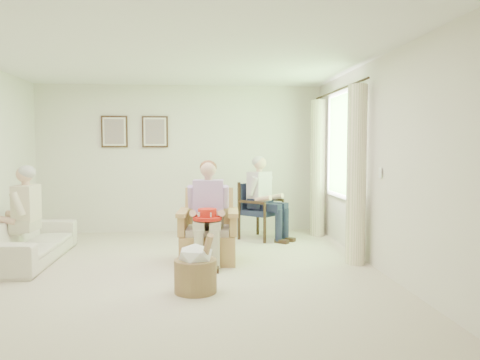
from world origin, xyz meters
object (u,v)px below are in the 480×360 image
(person_dark, at_px, (262,192))
(wood_armchair, at_px, (260,208))
(red_hat, at_px, (207,216))
(hatbox, at_px, (196,268))
(person_wicker, at_px, (208,206))
(sofa, at_px, (28,239))
(wicker_armchair, at_px, (208,238))
(person_sofa, at_px, (22,210))

(person_dark, bearing_deg, wood_armchair, 41.91)
(red_hat, height_order, hatbox, red_hat)
(person_wicker, bearing_deg, sofa, 176.33)
(wicker_armchair, bearing_deg, red_hat, -89.09)
(wood_armchair, relative_size, person_wicker, 0.70)
(person_sofa, height_order, hatbox, person_sofa)
(person_sofa, bearing_deg, wood_armchair, 115.92)
(sofa, bearing_deg, red_hat, -102.64)
(wicker_armchair, height_order, sofa, wicker_armchair)
(person_wicker, bearing_deg, wicker_armchair, 94.01)
(wood_armchair, relative_size, hatbox, 1.40)
(person_dark, relative_size, red_hat, 3.70)
(wicker_armchair, bearing_deg, person_wicker, -85.99)
(person_wicker, relative_size, person_dark, 0.98)
(red_hat, distance_m, hatbox, 1.09)
(wicker_armchair, bearing_deg, person_sofa, -176.70)
(person_wicker, distance_m, hatbox, 1.32)
(red_hat, relative_size, hatbox, 0.55)
(sofa, bearing_deg, wood_armchair, -68.01)
(wood_armchair, xyz_separation_m, sofa, (-3.28, -1.32, -0.21))
(sofa, xyz_separation_m, person_sofa, (-0.00, -0.16, 0.42))
(wicker_armchair, relative_size, wood_armchair, 1.04)
(person_dark, bearing_deg, wicker_armchair, -171.46)
(person_wicker, xyz_separation_m, hatbox, (-0.16, -1.21, -0.50))
(person_sofa, bearing_deg, person_dark, 113.68)
(sofa, bearing_deg, hatbox, -124.62)
(person_sofa, distance_m, hatbox, 2.65)
(sofa, relative_size, hatbox, 3.06)
(person_wicker, bearing_deg, person_sofa, -179.76)
(person_dark, distance_m, person_sofa, 3.54)
(wicker_armchair, distance_m, person_sofa, 2.41)
(wood_armchair, relative_size, person_sofa, 0.73)
(wood_armchair, height_order, hatbox, wood_armchair)
(red_hat, bearing_deg, sofa, 167.36)
(wood_armchair, relative_size, person_dark, 0.68)
(person_dark, height_order, person_sofa, person_dark)
(sofa, xyz_separation_m, person_wicker, (2.38, -0.32, 0.46))
(sofa, height_order, person_sofa, person_sofa)
(person_wicker, distance_m, person_dark, 1.74)
(person_dark, relative_size, person_sofa, 1.07)
(person_wicker, relative_size, person_sofa, 1.05)
(sofa, bearing_deg, person_sofa, 180.00)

